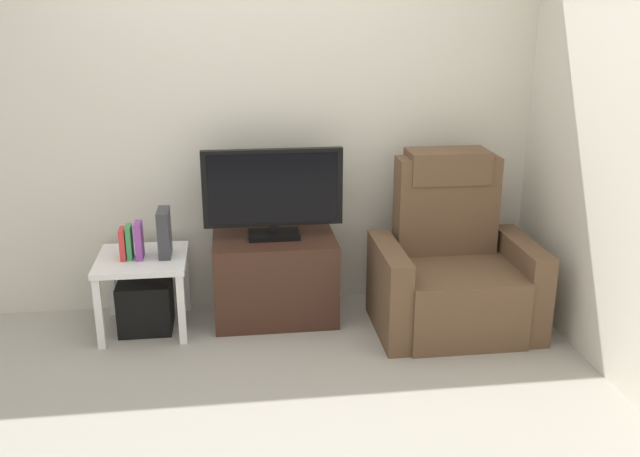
{
  "coord_description": "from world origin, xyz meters",
  "views": [
    {
      "loc": [
        -0.13,
        -3.34,
        1.97
      ],
      "look_at": [
        0.36,
        0.5,
        0.7
      ],
      "focal_mm": 39.23,
      "sensor_mm": 36.0,
      "label": 1
    }
  ],
  "objects_px": {
    "tv_stand": "(275,278)",
    "subwoofer_box": "(146,304)",
    "television": "(273,192)",
    "book_rightmost": "(139,240)",
    "game_console": "(164,233)",
    "side_table": "(143,268)",
    "book_leftmost": "(123,244)",
    "book_middle": "(130,242)",
    "recliner_armchair": "(452,269)"
  },
  "relations": [
    {
      "from": "book_leftmost",
      "to": "game_console",
      "type": "relative_size",
      "value": 0.66
    },
    {
      "from": "television",
      "to": "subwoofer_box",
      "type": "relative_size",
      "value": 2.71
    },
    {
      "from": "book_leftmost",
      "to": "tv_stand",
      "type": "bearing_deg",
      "value": 4.65
    },
    {
      "from": "side_table",
      "to": "book_rightmost",
      "type": "height_order",
      "value": "book_rightmost"
    },
    {
      "from": "tv_stand",
      "to": "book_leftmost",
      "type": "xyz_separation_m",
      "value": [
        -0.91,
        -0.07,
        0.3
      ]
    },
    {
      "from": "tv_stand",
      "to": "side_table",
      "type": "bearing_deg",
      "value": -176.18
    },
    {
      "from": "television",
      "to": "game_console",
      "type": "height_order",
      "value": "television"
    },
    {
      "from": "recliner_armchair",
      "to": "subwoofer_box",
      "type": "relative_size",
      "value": 3.37
    },
    {
      "from": "television",
      "to": "book_rightmost",
      "type": "bearing_deg",
      "value": -173.5
    },
    {
      "from": "recliner_armchair",
      "to": "side_table",
      "type": "xyz_separation_m",
      "value": [
        -1.91,
        0.18,
        0.03
      ]
    },
    {
      "from": "television",
      "to": "recliner_armchair",
      "type": "distance_m",
      "value": 1.22
    },
    {
      "from": "recliner_armchair",
      "to": "game_console",
      "type": "xyz_separation_m",
      "value": [
        -1.76,
        0.19,
        0.25
      ]
    },
    {
      "from": "side_table",
      "to": "book_leftmost",
      "type": "bearing_deg",
      "value": -168.69
    },
    {
      "from": "book_leftmost",
      "to": "subwoofer_box",
      "type": "bearing_deg",
      "value": 11.31
    },
    {
      "from": "television",
      "to": "book_rightmost",
      "type": "distance_m",
      "value": 0.86
    },
    {
      "from": "television",
      "to": "side_table",
      "type": "bearing_deg",
      "value": -174.86
    },
    {
      "from": "book_middle",
      "to": "book_rightmost",
      "type": "bearing_deg",
      "value": 0.0
    },
    {
      "from": "tv_stand",
      "to": "game_console",
      "type": "relative_size",
      "value": 2.64
    },
    {
      "from": "side_table",
      "to": "book_leftmost",
      "type": "height_order",
      "value": "book_leftmost"
    },
    {
      "from": "book_rightmost",
      "to": "game_console",
      "type": "relative_size",
      "value": 0.77
    },
    {
      "from": "recliner_armchair",
      "to": "book_middle",
      "type": "xyz_separation_m",
      "value": [
        -1.97,
        0.16,
        0.21
      ]
    },
    {
      "from": "television",
      "to": "subwoofer_box",
      "type": "xyz_separation_m",
      "value": [
        -0.81,
        -0.07,
        -0.68
      ]
    },
    {
      "from": "tv_stand",
      "to": "game_console",
      "type": "xyz_separation_m",
      "value": [
        -0.67,
        -0.04,
        0.35
      ]
    },
    {
      "from": "tv_stand",
      "to": "subwoofer_box",
      "type": "xyz_separation_m",
      "value": [
        -0.81,
        -0.05,
        -0.11
      ]
    },
    {
      "from": "tv_stand",
      "to": "recliner_armchair",
      "type": "relative_size",
      "value": 0.71
    },
    {
      "from": "book_rightmost",
      "to": "game_console",
      "type": "distance_m",
      "value": 0.16
    },
    {
      "from": "tv_stand",
      "to": "television",
      "type": "xyz_separation_m",
      "value": [
        0.0,
        0.02,
        0.57
      ]
    },
    {
      "from": "tv_stand",
      "to": "book_leftmost",
      "type": "distance_m",
      "value": 0.97
    },
    {
      "from": "book_leftmost",
      "to": "book_middle",
      "type": "distance_m",
      "value": 0.04
    },
    {
      "from": "recliner_armchair",
      "to": "book_leftmost",
      "type": "relative_size",
      "value": 5.64
    },
    {
      "from": "side_table",
      "to": "game_console",
      "type": "height_order",
      "value": "game_console"
    },
    {
      "from": "side_table",
      "to": "book_leftmost",
      "type": "relative_size",
      "value": 2.82
    },
    {
      "from": "game_console",
      "to": "recliner_armchair",
      "type": "bearing_deg",
      "value": -6.21
    },
    {
      "from": "recliner_armchair",
      "to": "book_rightmost",
      "type": "height_order",
      "value": "recliner_armchair"
    },
    {
      "from": "subwoofer_box",
      "to": "book_middle",
      "type": "height_order",
      "value": "book_middle"
    },
    {
      "from": "game_console",
      "to": "side_table",
      "type": "bearing_deg",
      "value": -176.05
    },
    {
      "from": "book_middle",
      "to": "recliner_armchair",
      "type": "bearing_deg",
      "value": -4.7
    },
    {
      "from": "side_table",
      "to": "book_middle",
      "type": "height_order",
      "value": "book_middle"
    },
    {
      "from": "television",
      "to": "book_rightmost",
      "type": "relative_size",
      "value": 3.84
    },
    {
      "from": "side_table",
      "to": "television",
      "type": "bearing_deg",
      "value": 5.14
    },
    {
      "from": "subwoofer_box",
      "to": "tv_stand",
      "type": "bearing_deg",
      "value": 3.82
    },
    {
      "from": "recliner_armchair",
      "to": "game_console",
      "type": "height_order",
      "value": "recliner_armchair"
    },
    {
      "from": "subwoofer_box",
      "to": "book_middle",
      "type": "relative_size",
      "value": 1.53
    },
    {
      "from": "book_middle",
      "to": "game_console",
      "type": "bearing_deg",
      "value": 8.27
    },
    {
      "from": "television",
      "to": "side_table",
      "type": "relative_size",
      "value": 1.61
    },
    {
      "from": "tv_stand",
      "to": "book_leftmost",
      "type": "bearing_deg",
      "value": -175.35
    },
    {
      "from": "side_table",
      "to": "subwoofer_box",
      "type": "xyz_separation_m",
      "value": [
        -0.0,
        0.0,
        -0.24
      ]
    },
    {
      "from": "tv_stand",
      "to": "recliner_armchair",
      "type": "xyz_separation_m",
      "value": [
        1.09,
        -0.24,
        0.1
      ]
    },
    {
      "from": "subwoofer_box",
      "to": "book_rightmost",
      "type": "distance_m",
      "value": 0.43
    },
    {
      "from": "book_rightmost",
      "to": "television",
      "type": "bearing_deg",
      "value": 6.5
    }
  ]
}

